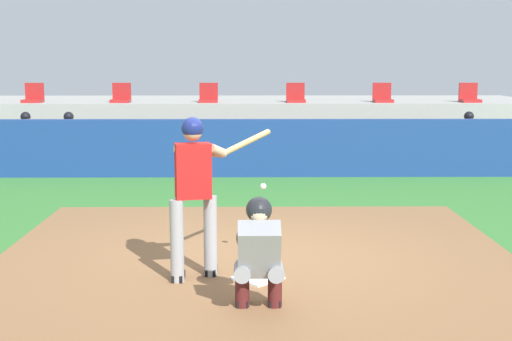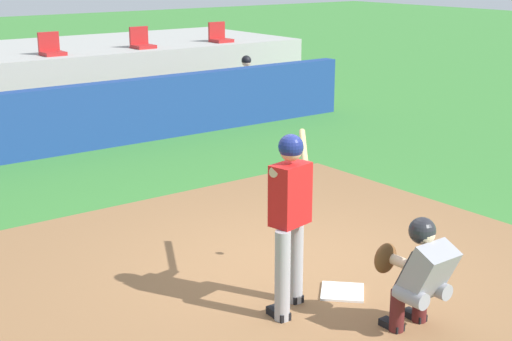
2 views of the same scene
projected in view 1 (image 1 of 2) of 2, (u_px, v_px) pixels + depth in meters
The scene contains 17 objects.
ground_plane at pixel (257, 260), 8.70m from camera, with size 80.00×80.00×0.00m, color #387A33.
dirt_infield at pixel (257, 260), 8.69m from camera, with size 6.40×6.40×0.01m, color olive.
home_plate at pixel (258, 278), 7.90m from camera, with size 0.44×0.44×0.02m, color white.
batter_at_plate at pixel (195, 187), 7.79m from camera, with size 1.12×1.03×1.80m.
catcher_crouched at pixel (258, 250), 6.84m from camera, with size 0.48×2.13×1.13m.
dugout_wall at pixel (253, 148), 15.03m from camera, with size 13.00×0.30×1.20m, color navy.
dugout_bench at pixel (253, 159), 16.08m from camera, with size 11.80×0.44×0.45m, color olive.
dugout_player_0 at pixel (25, 140), 15.80m from camera, with size 0.49×0.70×1.30m.
dugout_player_1 at pixel (68, 140), 15.81m from camera, with size 0.49×0.70×1.30m.
dugout_player_2 at pixel (470, 140), 15.91m from camera, with size 0.49×0.70×1.30m.
stands_platform at pixel (252, 125), 19.37m from camera, with size 15.00×4.40×1.40m, color #9E9E99.
stadium_seat_0 at pixel (33, 97), 17.68m from camera, with size 0.46×0.46×0.48m.
stadium_seat_1 at pixel (121, 97), 17.70m from camera, with size 0.46×0.46×0.48m.
stadium_seat_2 at pixel (208, 97), 17.73m from camera, with size 0.46×0.46×0.48m.
stadium_seat_3 at pixel (296, 97), 17.75m from camera, with size 0.46×0.46×0.48m.
stadium_seat_4 at pixel (383, 97), 17.77m from camera, with size 0.46×0.46×0.48m.
stadium_seat_5 at pixel (469, 97), 17.80m from camera, with size 0.46×0.46×0.48m.
Camera 1 is at (-0.10, -8.43, 2.39)m, focal length 50.18 mm.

